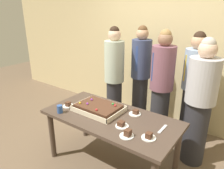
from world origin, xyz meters
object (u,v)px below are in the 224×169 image
at_px(person_serving_front, 140,76).
at_px(plated_slice_near_right, 68,105).
at_px(plated_slice_center_front, 127,134).
at_px(person_back_corner, 193,88).
at_px(plated_slice_far_right, 135,113).
at_px(sheet_cake, 98,108).
at_px(plated_slice_near_left, 149,137).
at_px(person_green_shirt_behind, 161,88).
at_px(party_table, 111,123).
at_px(person_far_right_suit, 114,78).
at_px(drink_cup_nearest, 60,109).
at_px(cake_server_utensil, 163,129).
at_px(plated_slice_far_left, 122,125).
at_px(person_striped_tie_right, 200,103).

bearing_deg(person_serving_front, plated_slice_near_right, -17.81).
xyz_separation_m(plated_slice_center_front, person_back_corner, (0.24, 1.37, 0.13)).
relative_size(plated_slice_far_right, person_back_corner, 0.09).
bearing_deg(sheet_cake, plated_slice_near_right, -159.76).
height_order(plated_slice_near_left, plated_slice_near_right, plated_slice_near_left).
xyz_separation_m(plated_slice_near_right, person_green_shirt_behind, (0.89, 0.96, 0.15)).
height_order(party_table, person_far_right_suit, person_far_right_suit).
bearing_deg(sheet_cake, party_table, -9.29).
relative_size(plated_slice_near_left, person_far_right_suit, 0.09).
bearing_deg(plated_slice_far_right, plated_slice_center_front, -69.32).
height_order(plated_slice_near_left, person_green_shirt_behind, person_green_shirt_behind).
height_order(sheet_cake, plated_slice_near_left, sheet_cake).
relative_size(drink_cup_nearest, cake_server_utensil, 0.50).
height_order(plated_slice_center_front, person_green_shirt_behind, person_green_shirt_behind).
bearing_deg(plated_slice_near_left, person_serving_front, 122.27).
distance_m(sheet_cake, plated_slice_near_left, 0.83).
height_order(plated_slice_far_left, plated_slice_center_front, plated_slice_center_front).
bearing_deg(plated_slice_near_right, person_back_corner, 44.67).
relative_size(plated_slice_near_left, person_back_corner, 0.09).
relative_size(plated_slice_near_left, cake_server_utensil, 0.75).
bearing_deg(person_green_shirt_behind, person_far_right_suit, -56.73).
bearing_deg(person_green_shirt_behind, plated_slice_far_right, 26.25).
height_order(plated_slice_near_right, plated_slice_far_left, plated_slice_near_right).
height_order(sheet_cake, person_back_corner, person_back_corner).
height_order(cake_server_utensil, person_back_corner, person_back_corner).
relative_size(plated_slice_center_front, person_striped_tie_right, 0.09).
bearing_deg(plated_slice_far_right, person_far_right_suit, 141.38).
bearing_deg(plated_slice_far_right, person_back_corner, 65.47).
bearing_deg(cake_server_utensil, plated_slice_near_right, -170.47).
distance_m(cake_server_utensil, person_striped_tie_right, 0.68).
bearing_deg(person_back_corner, person_far_right_suit, -37.21).
bearing_deg(person_back_corner, plated_slice_far_right, 13.42).
xyz_separation_m(plated_slice_near_left, person_green_shirt_behind, (-0.32, 1.00, 0.14)).
relative_size(plated_slice_far_left, person_far_right_suit, 0.09).
xyz_separation_m(person_green_shirt_behind, person_back_corner, (0.36, 0.28, -0.01)).
bearing_deg(drink_cup_nearest, person_far_right_suit, 87.84).
relative_size(plated_slice_near_right, person_serving_front, 0.09).
relative_size(plated_slice_near_left, person_serving_front, 0.09).
bearing_deg(person_serving_front, person_green_shirt_behind, 58.50).
bearing_deg(plated_slice_center_front, plated_slice_near_left, 26.42).
distance_m(party_table, plated_slice_center_front, 0.48).
bearing_deg(plated_slice_near_left, person_back_corner, 88.08).
bearing_deg(person_back_corner, plated_slice_near_left, 36.03).
bearing_deg(plated_slice_far_left, person_striped_tie_right, 54.83).
bearing_deg(plated_slice_far_right, cake_server_utensil, -16.49).
bearing_deg(person_serving_front, plated_slice_center_front, 23.51).
xyz_separation_m(cake_server_utensil, person_green_shirt_behind, (-0.36, 0.75, 0.16)).
distance_m(sheet_cake, person_far_right_suit, 0.85).
xyz_separation_m(person_striped_tie_right, person_back_corner, (-0.20, 0.40, 0.03)).
xyz_separation_m(plated_slice_far_left, drink_cup_nearest, (-0.81, -0.18, 0.03)).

